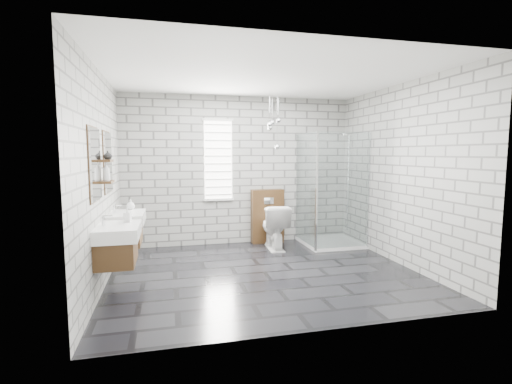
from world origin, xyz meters
name	(u,v)px	position (x,y,z in m)	size (l,w,h in m)	color
floor	(264,273)	(0.00, 0.00, -0.01)	(4.20, 3.60, 0.02)	black
ceiling	(265,75)	(0.00, 0.00, 2.71)	(4.20, 3.60, 0.02)	white
wall_back	(240,171)	(0.00, 1.81, 1.35)	(4.20, 0.02, 2.70)	#A2A19C
wall_front	(316,189)	(0.00, -1.81, 1.35)	(4.20, 0.02, 2.70)	#A2A19C
wall_left	(101,179)	(-2.11, 0.00, 1.35)	(0.02, 3.60, 2.70)	#A2A19C
wall_right	(400,175)	(2.11, 0.00, 1.35)	(0.02, 3.60, 2.70)	#A2A19C
vanity_left	(114,234)	(-1.91, -0.48, 0.76)	(0.47, 0.70, 1.57)	#492F16
vanity_right	(124,219)	(-1.91, 0.45, 0.76)	(0.47, 0.70, 1.57)	#492F16
shelf_lower	(107,182)	(-2.03, -0.05, 1.32)	(0.14, 0.30, 0.03)	#492F16
shelf_upper	(106,161)	(-2.03, -0.05, 1.58)	(0.14, 0.30, 0.03)	#492F16
window	(218,160)	(-0.40, 1.78, 1.55)	(0.56, 0.05, 1.48)	white
cistern_panel	(267,216)	(0.50, 1.70, 0.50)	(0.60, 0.20, 1.00)	#492F16
flush_plate	(269,201)	(0.50, 1.60, 0.80)	(0.18, 0.01, 0.12)	silver
shower_enclosure	(328,218)	(1.50, 1.18, 0.50)	(1.00, 1.00, 2.03)	white
pendant_cluster	(273,128)	(0.52, 1.36, 2.11)	(0.29, 0.27, 0.96)	silver
toilet	(274,226)	(0.50, 1.24, 0.39)	(0.44, 0.77, 0.78)	white
soap_bottle_a	(128,215)	(-1.78, -0.29, 0.94)	(0.08, 0.08, 0.17)	#B2B2B2
soap_bottle_b	(131,204)	(-1.84, 0.75, 0.92)	(0.12, 0.12, 0.15)	#B2B2B2
soap_bottle_c	(106,172)	(-2.02, -0.13, 1.45)	(0.09, 0.09, 0.23)	#B2B2B2
vase	(108,155)	(-2.02, 0.04, 1.65)	(0.10, 0.10, 0.11)	#B2B2B2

